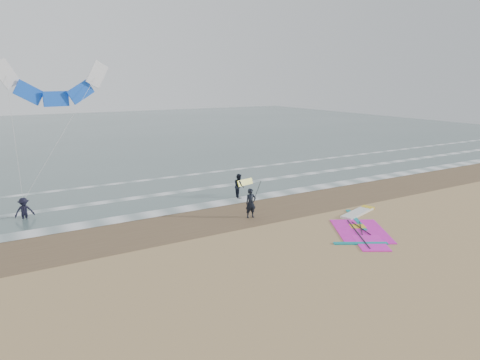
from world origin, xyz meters
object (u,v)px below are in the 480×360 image
person_standing (251,203)px  person_wading (24,205)px  person_walking (239,186)px  surf_kite (55,87)px  windsurf_rig (361,226)px

person_standing → person_wading: bearing=159.2°
person_walking → surf_kite: (-9.69, 5.76, 6.24)m
person_standing → person_wading: person_standing is taller
person_walking → person_wading: size_ratio=1.01×
person_standing → windsurf_rig: bearing=-36.0°
windsurf_rig → person_wading: (-15.02, 10.21, 0.74)m
person_standing → surf_kite: size_ratio=0.22×
windsurf_rig → person_walking: size_ratio=3.76×
surf_kite → person_standing: bearing=-49.7°
windsurf_rig → person_standing: (-4.21, 4.14, 0.79)m
person_standing → person_walking: person_standing is taller
person_walking → surf_kite: surf_kite is taller
person_walking → windsurf_rig: bearing=-145.2°
windsurf_rig → person_walking: 8.49m
person_standing → person_walking: (1.52, 3.88, -0.04)m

